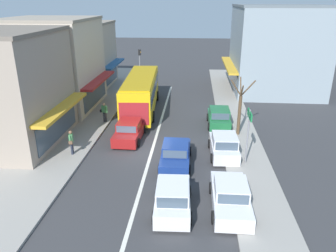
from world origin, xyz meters
TOP-DOWN VIEW (x-y plane):
  - ground_plane at (0.00, 0.00)m, footprint 140.00×140.00m
  - lane_centre_line at (0.00, 4.00)m, footprint 0.20×28.00m
  - sidewalk_left at (-6.80, 6.00)m, footprint 5.20×44.00m
  - kerb_right at (6.20, 6.00)m, footprint 2.80×44.00m
  - shopfront_corner_near at (-10.18, 1.01)m, footprint 8.11×8.06m
  - shopfront_mid_block at (-10.18, 9.33)m, footprint 8.51×8.19m
  - shopfront_far_end at (-10.18, 17.44)m, footprint 7.37×7.32m
  - building_right_far at (11.48, 17.87)m, footprint 9.93×10.95m
  - city_bus at (-2.06, 8.90)m, footprint 3.19×10.98m
  - hatchback_behind_bus_near at (1.88, -6.13)m, footprint 1.93×3.76m
  - sedan_queue_gap_filler at (-1.87, 2.29)m, footprint 1.98×4.24m
  - sedan_behind_bus_mid at (1.72, -1.35)m, footprint 1.91×4.21m
  - parked_sedan_kerb_front at (4.66, -5.73)m, footprint 1.92×4.21m
  - parked_hatchback_kerb_second at (4.78, 0.10)m, footprint 1.93×3.76m
  - parked_hatchback_kerb_third at (4.80, 5.58)m, footprint 1.85×3.72m
  - traffic_light_downstreet at (-3.79, 18.79)m, footprint 0.33×0.24m
  - directional_road_sign at (6.05, -1.04)m, footprint 0.10×1.40m
  - street_tree_right at (6.12, 3.65)m, footprint 1.79×1.75m
  - pedestrian_with_handbag_near at (-5.10, -0.73)m, footprint 0.32×0.65m
  - pedestrian_browsing_midblock at (-4.55, 5.35)m, footprint 0.66×0.37m

SIDE VIEW (x-z plane):
  - ground_plane at x=0.00m, z-range 0.00..0.00m
  - lane_centre_line at x=0.00m, z-range 0.00..0.01m
  - kerb_right at x=6.20m, z-range 0.00..0.12m
  - sidewalk_left at x=-6.80m, z-range 0.00..0.14m
  - sedan_queue_gap_filler at x=-1.87m, z-range -0.07..1.40m
  - sedan_behind_bus_mid at x=1.72m, z-range -0.07..1.40m
  - parked_sedan_kerb_front at x=4.66m, z-range -0.07..1.40m
  - hatchback_behind_bus_near at x=1.88m, z-range -0.06..1.48m
  - parked_hatchback_kerb_second at x=4.78m, z-range -0.06..1.48m
  - parked_hatchback_kerb_third at x=4.80m, z-range -0.06..1.48m
  - pedestrian_with_handbag_near at x=-5.10m, z-range 0.25..1.88m
  - pedestrian_browsing_midblock at x=-4.55m, z-range 0.25..1.88m
  - city_bus at x=-2.06m, z-range 0.27..3.49m
  - street_tree_right at x=6.12m, z-range -0.11..4.22m
  - directional_road_sign at x=6.05m, z-range 0.88..4.48m
  - traffic_light_downstreet at x=-3.79m, z-range 0.75..4.95m
  - shopfront_far_end at x=-10.18m, z-range -0.01..7.30m
  - shopfront_corner_near at x=-10.18m, z-range -0.01..7.83m
  - shopfront_mid_block at x=-10.18m, z-range -0.01..8.14m
  - building_right_far at x=11.48m, z-range -0.01..9.12m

